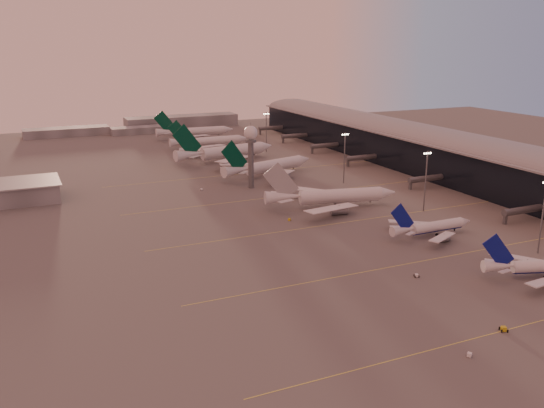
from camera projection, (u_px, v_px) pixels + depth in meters
name	position (u px, v px, depth m)	size (l,w,h in m)	color
ground	(392.00, 282.00, 166.66)	(700.00, 700.00, 0.00)	#4D4B4B
taxiway_markings	(371.00, 218.00, 227.62)	(180.00, 185.25, 0.02)	#E0D64F
terminal	(439.00, 153.00, 302.94)	(57.00, 362.00, 23.04)	black
radar_tower	(251.00, 144.00, 268.15)	(6.40, 6.40, 31.10)	#5B5E63
mast_a	(543.00, 213.00, 185.81)	(3.60, 0.56, 25.00)	#5B5E63
mast_b	(426.00, 178.00, 232.86)	(3.60, 0.56, 25.00)	#5B5E63
mast_c	(344.00, 156.00, 279.12)	(3.60, 0.56, 25.00)	#5B5E63
mast_d	(266.00, 130.00, 357.26)	(3.60, 0.56, 25.00)	#5B5E63
distant_horizon	(150.00, 125.00, 451.79)	(165.00, 37.50, 9.00)	slate
narrowbody_near	(540.00, 268.00, 169.53)	(34.52, 27.05, 14.07)	silver
narrowbody_mid	(432.00, 228.00, 205.59)	(35.51, 28.39, 13.89)	silver
widebody_white	(332.00, 199.00, 241.03)	(57.00, 45.21, 20.31)	silver
greentail_a	(269.00, 169.00, 297.60)	(56.73, 45.18, 21.15)	silver
greentail_b	(226.00, 154.00, 333.16)	(65.16, 52.13, 23.91)	silver
greentail_c	(210.00, 143.00, 374.02)	(53.78, 43.46, 19.54)	silver
greentail_d	(196.00, 133.00, 411.25)	(57.36, 46.27, 20.82)	silver
gsv_truck_a	(470.00, 352.00, 127.49)	(5.24, 4.29, 2.05)	white
gsv_tug_near	(504.00, 329.00, 138.51)	(3.65, 4.50, 1.11)	gold
gsv_tug_mid	(417.00, 276.00, 170.33)	(3.57, 2.87, 0.89)	white
gsv_truck_b	(401.00, 216.00, 224.93)	(6.48, 3.69, 2.47)	white
gsv_truck_c	(290.00, 218.00, 223.98)	(4.56, 4.59, 1.92)	gold
gsv_catering_b	(401.00, 202.00, 243.19)	(4.94, 3.50, 3.71)	white
gsv_tug_far	(304.00, 198.00, 253.60)	(4.22, 4.56, 1.12)	white
gsv_truck_d	(201.00, 188.00, 269.12)	(2.30, 4.92, 1.91)	white
gsv_tug_hangar	(281.00, 169.00, 311.77)	(3.86, 2.71, 1.01)	gold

